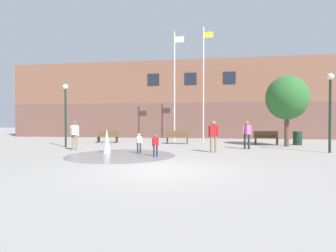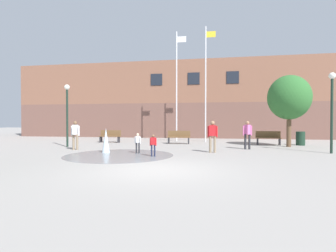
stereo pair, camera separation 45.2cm
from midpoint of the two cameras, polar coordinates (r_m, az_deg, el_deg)
ground_plane at (r=8.61m, az=-1.50°, el=-9.50°), size 100.00×100.00×0.00m
library_building at (r=27.38m, az=6.57°, el=5.40°), size 36.00×6.05×7.32m
splash_fountain at (r=12.87m, az=-10.99°, el=-4.66°), size 5.01×5.01×1.22m
park_bench_left_of_flagpoles at (r=19.88m, az=-11.86°, el=-2.14°), size 1.60×0.44×0.91m
park_bench_near_trashcan at (r=18.34m, az=3.05°, el=-2.38°), size 1.60×0.44×0.91m
park_bench_far_right at (r=18.83m, az=21.64°, el=-2.36°), size 1.60×0.44×0.91m
adult_in_red at (r=15.25m, az=-18.74°, el=-1.42°), size 0.50×0.36×1.59m
adult_near_bench at (r=15.38m, az=17.71°, el=-1.39°), size 0.50×0.39×1.59m
adult_watching at (r=13.35m, az=10.63°, el=-1.73°), size 0.50×0.22×1.59m
child_in_fountain at (r=11.70m, az=-2.15°, el=-3.84°), size 0.31×0.14×0.99m
child_running at (r=12.91m, az=-5.61°, el=-3.38°), size 0.31×0.21×0.99m
flagpole_left at (r=20.84m, az=2.59°, el=9.26°), size 0.80×0.10×8.60m
flagpole_right at (r=20.69m, az=8.89°, el=9.67°), size 0.80×0.10×8.86m
lamp_post_left_lane at (r=17.14m, az=-20.40°, el=4.08°), size 0.32×0.32×3.82m
lamp_post_right_lane at (r=15.24m, az=32.83°, el=4.65°), size 0.32×0.32×3.95m
trash_can at (r=19.29m, az=27.48°, el=-2.42°), size 0.56×0.56×0.90m
street_tree_near_building at (r=17.87m, az=25.54°, el=5.59°), size 2.56×2.56×4.40m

